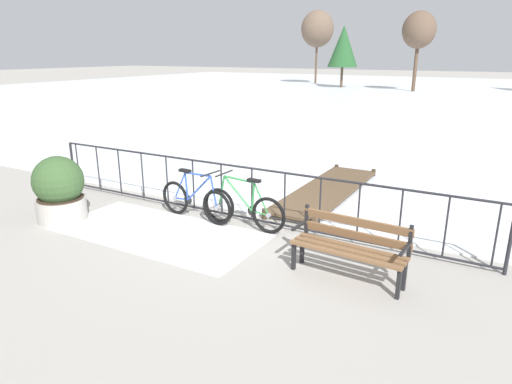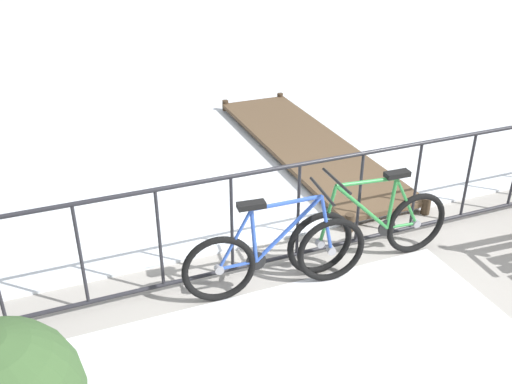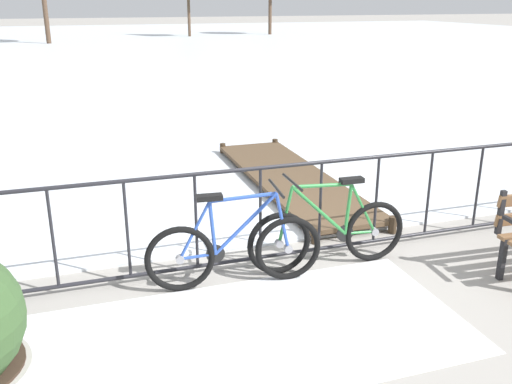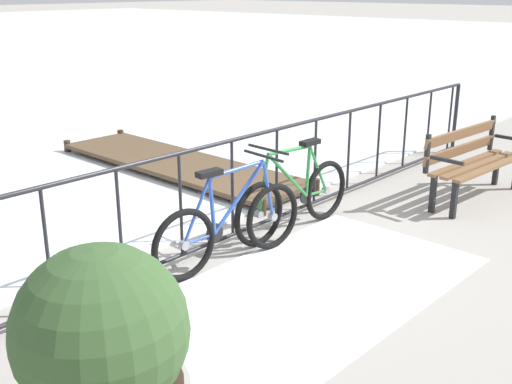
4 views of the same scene
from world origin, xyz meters
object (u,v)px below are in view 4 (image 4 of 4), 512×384
(bicycle_second, at_px, (295,198))
(park_bench, at_px, (472,157))
(bicycle_near_railing, at_px, (231,226))
(planter_with_shrub, at_px, (104,359))

(bicycle_second, xyz_separation_m, park_bench, (2.26, -0.87, 0.14))
(bicycle_near_railing, bearing_deg, bicycle_second, 4.26)
(park_bench, height_order, planter_with_shrub, planter_with_shrub)
(bicycle_near_railing, height_order, park_bench, bicycle_near_railing)
(park_bench, bearing_deg, planter_with_shrub, -175.24)
(bicycle_near_railing, distance_m, bicycle_second, 1.02)
(bicycle_second, distance_m, planter_with_shrub, 3.48)
(bicycle_near_railing, relative_size, planter_with_shrub, 1.39)
(bicycle_second, relative_size, park_bench, 1.05)
(bicycle_second, bearing_deg, bicycle_near_railing, -175.74)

